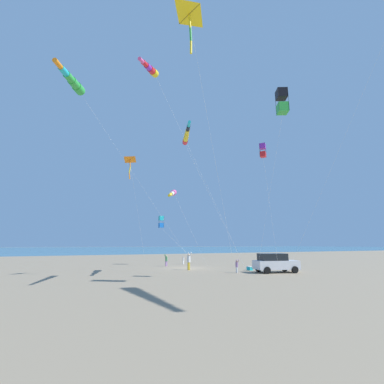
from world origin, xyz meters
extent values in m
plane|color=gray|center=(0.00, 0.00, 0.00)|extent=(600.00, 600.00, 0.00)
cube|color=#386B84|center=(165.00, 0.00, 0.00)|extent=(240.00, 600.00, 0.01)
cube|color=silver|center=(-8.32, -6.04, 0.75)|extent=(2.80, 4.61, 0.84)
cube|color=black|center=(-8.24, -5.71, 1.51)|extent=(2.18, 2.89, 0.68)
cylinder|color=black|center=(-7.76, -7.68, 0.33)|extent=(0.37, 0.69, 0.66)
cylinder|color=black|center=(-9.56, -7.25, 0.33)|extent=(0.37, 0.69, 0.66)
cylinder|color=black|center=(-7.08, -4.83, 0.33)|extent=(0.37, 0.69, 0.66)
cylinder|color=black|center=(-8.88, -4.40, 0.33)|extent=(0.37, 0.69, 0.66)
cube|color=#1EB7C6|center=(-5.32, -5.07, 0.18)|extent=(0.60, 0.40, 0.36)
cube|color=white|center=(-5.32, -5.07, 0.39)|extent=(0.62, 0.42, 0.06)
cube|color=gold|center=(-2.18, 0.75, 0.41)|extent=(0.33, 0.18, 0.81)
cylinder|color=silver|center=(-2.18, 0.75, 1.15)|extent=(0.39, 0.39, 0.67)
sphere|color=beige|center=(-2.18, 0.75, 1.61)|extent=(0.25, 0.25, 0.25)
cylinder|color=silver|center=(-2.36, 0.60, 1.66)|extent=(0.42, 0.13, 0.51)
cylinder|color=silver|center=(-2.34, 0.93, 1.66)|extent=(0.42, 0.13, 0.51)
cube|color=silver|center=(-6.91, -2.31, 0.27)|extent=(0.23, 0.13, 0.55)
cylinder|color=#8E6B9E|center=(-6.91, -2.31, 0.78)|extent=(0.28, 0.28, 0.45)
sphere|color=#A37551|center=(-6.91, -2.31, 1.09)|extent=(0.17, 0.17, 0.17)
cylinder|color=#8E6B9E|center=(-7.04, -2.41, 1.12)|extent=(0.28, 0.10, 0.34)
cylinder|color=#8E6B9E|center=(-7.01, -2.19, 1.12)|extent=(0.28, 0.10, 0.34)
cube|color=silver|center=(6.24, -2.22, 0.26)|extent=(0.19, 0.23, 0.52)
cylinder|color=silver|center=(6.24, -2.22, 0.73)|extent=(0.32, 0.32, 0.43)
sphere|color=beige|center=(6.24, -2.22, 1.02)|extent=(0.16, 0.16, 0.16)
cylinder|color=silver|center=(6.10, -2.18, 1.05)|extent=(0.18, 0.26, 0.32)
cylinder|color=silver|center=(6.28, -2.07, 1.05)|extent=(0.18, 0.26, 0.32)
cube|color=#8E6B9E|center=(3.62, 1.28, 0.31)|extent=(0.16, 0.26, 0.63)
cylinder|color=#3D7F51|center=(3.62, 1.28, 0.89)|extent=(0.33, 0.33, 0.52)
sphere|color=tan|center=(3.62, 1.28, 1.25)|extent=(0.20, 0.20, 0.20)
cylinder|color=#3D7F51|center=(3.48, 1.39, 1.28)|extent=(0.13, 0.33, 0.39)
cylinder|color=#3D7F51|center=(3.73, 1.43, 1.28)|extent=(0.13, 0.33, 0.39)
cube|color=purple|center=(-11.80, -2.15, 11.39)|extent=(0.67, 0.67, 0.48)
cube|color=red|center=(-11.80, -2.15, 10.62)|extent=(0.67, 0.67, 0.48)
cylinder|color=black|center=(-12.14, -2.12, 11.01)|extent=(0.02, 0.02, 1.25)
cylinder|color=black|center=(-11.83, -2.49, 11.01)|extent=(0.02, 0.02, 1.25)
cylinder|color=black|center=(-11.76, -1.81, 11.01)|extent=(0.02, 0.02, 1.25)
cylinder|color=black|center=(-11.46, -2.19, 11.01)|extent=(0.02, 0.02, 1.25)
cylinder|color=white|center=(-11.00, -3.41, 5.19)|extent=(1.61, 2.53, 10.38)
cube|color=black|center=(-15.19, -1.41, 14.45)|extent=(1.04, 1.04, 0.77)
cube|color=green|center=(-15.19, -1.41, 13.22)|extent=(1.04, 1.04, 0.77)
cylinder|color=black|center=(-15.71, -1.58, 13.83)|extent=(0.02, 0.02, 2.01)
cylinder|color=black|center=(-15.02, -1.93, 13.83)|extent=(0.02, 0.02, 2.01)
cylinder|color=black|center=(-15.36, -0.89, 13.83)|extent=(0.02, 0.02, 2.01)
cylinder|color=black|center=(-14.67, -1.24, 13.83)|extent=(0.02, 0.02, 2.01)
cylinder|color=white|center=(-11.39, -2.81, 6.42)|extent=(7.62, 2.81, 12.83)
pyramid|color=orange|center=(-4.64, 8.22, 10.90)|extent=(1.59, 1.64, 0.53)
cylinder|color=black|center=(-4.67, 8.20, 10.82)|extent=(0.88, 0.78, 0.54)
cylinder|color=orange|center=(-4.68, 8.16, 10.44)|extent=(0.14, 0.19, 0.64)
cylinder|color=yellow|center=(-4.68, 8.16, 9.81)|extent=(0.16, 0.20, 0.64)
cylinder|color=orange|center=(-4.67, 8.16, 9.19)|extent=(0.14, 0.20, 0.64)
cylinder|color=white|center=(0.88, 5.71, 5.39)|extent=(11.11, 4.99, 10.78)
cylinder|color=yellow|center=(-7.35, 6.83, 19.01)|extent=(1.12, 1.10, 0.87)
cylinder|color=red|center=(-7.88, 7.27, 18.82)|extent=(1.04, 1.01, 0.77)
cylinder|color=purple|center=(-8.41, 7.71, 18.63)|extent=(0.96, 0.92, 0.68)
cylinder|color=red|center=(-8.94, 8.15, 18.44)|extent=(0.88, 0.83, 0.59)
cylinder|color=#EF4C93|center=(-9.48, 8.59, 18.26)|extent=(0.80, 0.74, 0.49)
cylinder|color=white|center=(-6.62, 1.27, 9.46)|extent=(0.93, 10.68, 18.93)
cylinder|color=white|center=(-14.66, -7.03, 9.07)|extent=(13.94, 2.46, 18.14)
cube|color=#1EB7C6|center=(6.45, 1.17, 6.42)|extent=(0.68, 0.68, 0.63)
cube|color=blue|center=(6.45, 1.17, 5.40)|extent=(0.68, 0.68, 0.63)
cylinder|color=black|center=(6.11, 0.88, 5.91)|extent=(0.02, 0.02, 1.65)
cylinder|color=black|center=(6.74, 0.84, 5.91)|extent=(0.02, 0.02, 1.65)
cylinder|color=black|center=(6.16, 1.51, 5.91)|extent=(0.02, 0.02, 1.65)
cylinder|color=black|center=(6.79, 1.47, 5.91)|extent=(0.02, 0.02, 1.65)
cylinder|color=white|center=(6.98, -1.93, 2.54)|extent=(1.07, 6.21, 5.09)
pyramid|color=yellow|center=(-16.99, 7.50, 16.52)|extent=(1.93, 2.23, 0.49)
cylinder|color=black|center=(-17.01, 7.49, 16.41)|extent=(1.51, 0.73, 0.39)
cylinder|color=yellow|center=(-17.01, 7.45, 15.90)|extent=(0.15, 0.22, 0.86)
cylinder|color=green|center=(-16.98, 7.37, 15.05)|extent=(0.25, 0.26, 0.86)
cylinder|color=yellow|center=(-16.95, 7.34, 14.20)|extent=(0.20, 0.19, 0.85)
cylinder|color=white|center=(-12.15, 2.82, 8.17)|extent=(9.74, 9.36, 16.34)
cylinder|color=red|center=(-8.98, 4.21, 11.82)|extent=(1.06, 0.77, 0.57)
cylinder|color=yellow|center=(-9.83, 4.52, 11.71)|extent=(1.04, 0.72, 0.52)
cylinder|color=yellow|center=(-10.68, 4.83, 11.61)|extent=(1.02, 0.67, 0.47)
cylinder|color=yellow|center=(-11.53, 5.14, 11.50)|extent=(0.99, 0.62, 0.42)
cylinder|color=black|center=(-12.38, 5.45, 11.39)|extent=(0.97, 0.57, 0.37)
cylinder|color=#1EB7C6|center=(-13.23, 5.77, 11.29)|extent=(0.95, 0.52, 0.31)
cylinder|color=white|center=(-7.14, -0.14, 5.88)|extent=(2.85, 8.39, 11.76)
cylinder|color=#EF4C93|center=(-3.65, 3.23, 8.15)|extent=(1.86, 1.30, 0.97)
cylinder|color=white|center=(-5.13, 3.96, 7.72)|extent=(1.76, 1.14, 0.83)
cylinder|color=yellow|center=(-6.62, 4.69, 7.29)|extent=(1.65, 0.98, 0.68)
cylinder|color=white|center=(-3.06, 0.83, 4.12)|extent=(0.32, 4.08, 8.23)
cylinder|color=green|center=(-5.15, 13.29, 16.81)|extent=(1.24, 1.19, 0.91)
cylinder|color=green|center=(-5.97, 13.69, 16.76)|extent=(1.19, 1.08, 0.79)
cylinder|color=green|center=(-6.80, 14.08, 16.70)|extent=(1.13, 0.98, 0.68)
cylinder|color=#1EB7C6|center=(-7.62, 14.48, 16.65)|extent=(1.07, 0.87, 0.56)
cylinder|color=orange|center=(-8.44, 14.88, 16.59)|extent=(1.01, 0.76, 0.44)
cylinder|color=white|center=(-2.02, 5.84, 8.31)|extent=(5.45, 14.51, 16.62)
camera|label=1|loc=(-29.12, 12.97, 2.74)|focal=24.36mm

